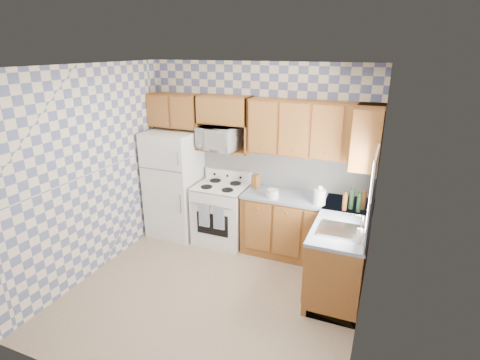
{
  "coord_description": "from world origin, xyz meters",
  "views": [
    {
      "loc": [
        1.78,
        -3.49,
        2.88
      ],
      "look_at": [
        0.05,
        0.75,
        1.25
      ],
      "focal_mm": 28.0,
      "sensor_mm": 36.0,
      "label": 1
    }
  ],
  "objects_px": {
    "microwave": "(219,138)",
    "electric_kettle": "(320,197)",
    "stove_body": "(222,214)",
    "refrigerator": "(174,184)"
  },
  "relations": [
    {
      "from": "stove_body",
      "to": "electric_kettle",
      "type": "relative_size",
      "value": 4.45
    },
    {
      "from": "refrigerator",
      "to": "electric_kettle",
      "type": "distance_m",
      "value": 2.31
    },
    {
      "from": "electric_kettle",
      "to": "refrigerator",
      "type": "bearing_deg",
      "value": 176.87
    },
    {
      "from": "refrigerator",
      "to": "stove_body",
      "type": "xyz_separation_m",
      "value": [
        0.8,
        0.03,
        -0.39
      ]
    },
    {
      "from": "microwave",
      "to": "electric_kettle",
      "type": "xyz_separation_m",
      "value": [
        1.57,
        -0.25,
        -0.59
      ]
    },
    {
      "from": "stove_body",
      "to": "electric_kettle",
      "type": "distance_m",
      "value": 1.61
    },
    {
      "from": "stove_body",
      "to": "microwave",
      "type": "height_order",
      "value": "microwave"
    },
    {
      "from": "refrigerator",
      "to": "electric_kettle",
      "type": "relative_size",
      "value": 8.31
    },
    {
      "from": "stove_body",
      "to": "microwave",
      "type": "bearing_deg",
      "value": 125.69
    },
    {
      "from": "microwave",
      "to": "electric_kettle",
      "type": "bearing_deg",
      "value": 0.61
    }
  ]
}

